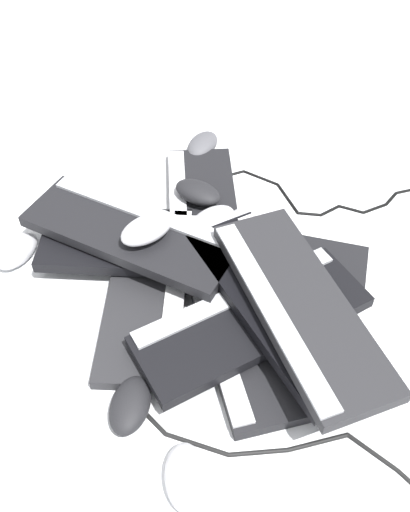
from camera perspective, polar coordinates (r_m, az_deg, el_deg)
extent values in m
plane|color=white|center=(1.20, -3.08, -0.14)|extent=(3.20, 3.20, 0.00)
cube|color=black|center=(1.27, -0.13, 4.26)|extent=(0.46, 0.24, 0.02)
cube|color=silver|center=(1.26, -2.69, 4.64)|extent=(0.42, 0.12, 0.01)
cube|color=#232326|center=(1.13, -5.75, -3.26)|extent=(0.46, 0.28, 0.02)
cube|color=silver|center=(1.12, -2.94, -2.89)|extent=(0.41, 0.16, 0.01)
cube|color=black|center=(1.08, 3.56, -6.52)|extent=(0.44, 0.16, 0.02)
cube|color=silver|center=(1.06, 0.66, -6.66)|extent=(0.42, 0.04, 0.01)
cube|color=black|center=(1.19, 5.31, -0.06)|extent=(0.35, 0.46, 0.02)
cube|color=silver|center=(1.14, 4.82, -1.56)|extent=(0.24, 0.38, 0.01)
cube|color=black|center=(1.17, -5.69, 1.05)|extent=(0.28, 0.46, 0.02)
cube|color=silver|center=(1.20, -5.41, 3.49)|extent=(0.17, 0.41, 0.01)
cube|color=black|center=(1.04, 4.79, -6.52)|extent=(0.25, 0.46, 0.02)
cube|color=#B2B5BA|center=(1.06, 3.20, -3.91)|extent=(0.14, 0.41, 0.01)
cube|color=black|center=(1.16, -7.53, 2.25)|extent=(0.41, 0.43, 0.02)
cube|color=#B2B5BA|center=(1.18, -6.14, 4.50)|extent=(0.31, 0.33, 0.01)
cube|color=black|center=(1.04, 7.30, -4.74)|extent=(0.46, 0.24, 0.02)
cube|color=silver|center=(1.05, 9.95, -3.06)|extent=(0.42, 0.13, 0.01)
cube|color=#232326|center=(1.00, 9.49, -4.83)|extent=(0.45, 0.19, 0.02)
cube|color=#B2B5BA|center=(0.97, 6.65, -5.24)|extent=(0.42, 0.08, 0.01)
ellipsoid|color=#B7B7BC|center=(0.93, -1.91, -21.25)|extent=(0.12, 0.08, 0.04)
ellipsoid|color=#B7B7BC|center=(1.21, 0.75, 3.58)|extent=(0.11, 0.13, 0.04)
ellipsoid|color=black|center=(0.99, -7.48, -14.56)|extent=(0.13, 0.11, 0.04)
ellipsoid|color=#4C4C51|center=(1.46, -0.26, 11.07)|extent=(0.13, 0.12, 0.04)
ellipsoid|color=#B7B7BC|center=(1.19, 4.17, 2.88)|extent=(0.11, 0.07, 0.04)
ellipsoid|color=black|center=(1.27, -0.73, 6.40)|extent=(0.13, 0.12, 0.04)
ellipsoid|color=#B7B7BC|center=(1.25, -18.29, 0.51)|extent=(0.13, 0.12, 0.04)
ellipsoid|color=#B7B7BC|center=(1.11, -5.89, 2.66)|extent=(0.10, 0.13, 0.04)
cylinder|color=black|center=(1.39, 2.49, 8.19)|extent=(0.02, 0.08, 0.01)
cylinder|color=black|center=(1.39, 5.58, 7.88)|extent=(0.07, 0.07, 0.01)
cylinder|color=black|center=(1.34, 8.27, 5.81)|extent=(0.11, 0.02, 0.01)
cylinder|color=black|center=(1.31, 10.41, 4.24)|extent=(0.03, 0.05, 0.01)
cylinder|color=black|center=(1.33, 12.41, 4.56)|extent=(0.02, 0.05, 0.01)
cylinder|color=black|center=(1.34, 14.42, 4.63)|extent=(0.04, 0.05, 0.01)
cylinder|color=black|center=(1.36, 16.64, 4.67)|extent=(0.02, 0.06, 0.01)
cylinder|color=black|center=(1.40, 18.15, 5.56)|extent=(0.04, 0.05, 0.01)
sphere|color=black|center=(1.38, 1.05, 7.82)|extent=(0.01, 0.01, 0.01)
sphere|color=black|center=(1.41, 3.90, 8.55)|extent=(0.01, 0.01, 0.01)
sphere|color=black|center=(1.38, 7.30, 7.19)|extent=(0.01, 0.01, 0.01)
sphere|color=black|center=(1.31, 9.29, 4.36)|extent=(0.01, 0.01, 0.01)
sphere|color=black|center=(1.31, 11.53, 4.13)|extent=(0.01, 0.01, 0.01)
sphere|color=black|center=(1.34, 13.27, 4.97)|extent=(0.01, 0.01, 0.01)
sphere|color=black|center=(1.34, 15.57, 4.29)|extent=(0.01, 0.01, 0.01)
sphere|color=black|center=(1.38, 17.69, 5.04)|extent=(0.01, 0.01, 0.01)
sphere|color=black|center=(1.41, 18.59, 6.08)|extent=(0.01, 0.01, 0.01)
cylinder|color=black|center=(0.98, -5.03, -16.24)|extent=(0.05, 0.03, 0.01)
cylinder|color=black|center=(0.97, -0.83, -18.24)|extent=(0.07, 0.09, 0.01)
cylinder|color=black|center=(0.96, 5.39, -18.89)|extent=(0.02, 0.10, 0.01)
cylinder|color=black|center=(0.98, 11.28, -17.72)|extent=(0.01, 0.10, 0.01)
cylinder|color=black|center=(1.00, 16.41, -18.23)|extent=(0.08, 0.06, 0.01)
sphere|color=black|center=(1.00, -6.06, -15.23)|extent=(0.01, 0.01, 0.01)
sphere|color=black|center=(0.98, -3.97, -17.26)|extent=(0.01, 0.01, 0.01)
sphere|color=black|center=(0.96, 2.39, -19.18)|extent=(0.01, 0.01, 0.01)
sphere|color=black|center=(0.97, 8.33, -18.56)|extent=(0.01, 0.01, 0.01)
sphere|color=black|center=(1.00, 14.11, -16.87)|extent=(0.01, 0.01, 0.01)
sphere|color=black|center=(1.00, 18.75, -19.58)|extent=(0.01, 0.01, 0.01)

